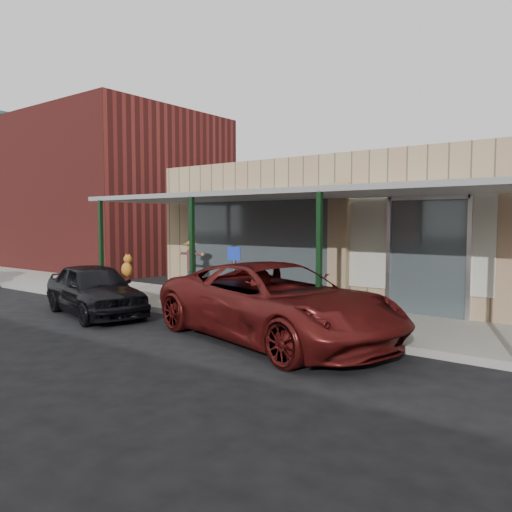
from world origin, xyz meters
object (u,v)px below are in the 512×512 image
Objects in this scene: barrel_scarecrow at (192,277)px; car_maroon at (276,302)px; handicap_sign at (234,270)px; barrel_pumpkin at (192,291)px; parked_sedan at (95,289)px.

barrel_scarecrow reaches higher than car_maroon.
barrel_scarecrow is 5.47m from car_maroon.
handicap_sign is 2.49m from car_maroon.
barrel_scarecrow is 1.06× the size of handicap_sign.
barrel_pumpkin is 0.12× the size of car_maroon.
barrel_scarecrow is 0.74m from barrel_pumpkin.
parked_sedan is at bearing -77.17° from barrel_scarecrow.
barrel_pumpkin is at bearing -25.07° from barrel_scarecrow.
handicap_sign reaches higher than parked_sedan.
barrel_scarecrow is 0.41× the size of parked_sedan.
car_maroon is (2.12, -1.24, -0.42)m from handicap_sign.
barrel_scarecrow reaches higher than handicap_sign.
handicap_sign is 0.29× the size of car_maroon.
barrel_scarecrow is 3.06m from handicap_sign.
handicap_sign is at bearing -5.21° from barrel_scarecrow.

